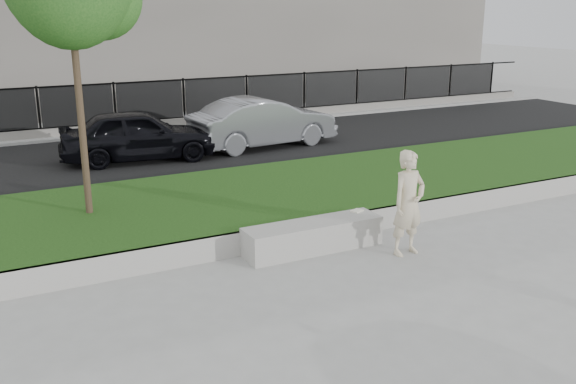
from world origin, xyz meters
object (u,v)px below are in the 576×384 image
book (357,211)px  car_dark (138,135)px  man (408,203)px  stone_bench (313,236)px  car_silver (263,122)px

book → car_dark: 7.48m
man → car_dark: 8.49m
stone_bench → car_silver: size_ratio=0.56×
stone_bench → car_dark: size_ratio=0.60×
stone_bench → book: (0.94, 0.15, 0.25)m
car_silver → man: bearing=164.7°
car_dark → car_silver: bearing=-81.4°
book → car_dark: size_ratio=0.05×
book → car_dark: car_dark is taller
man → book: size_ratio=8.47×
stone_bench → man: (1.26, -0.81, 0.61)m
car_dark → stone_bench: bearing=-165.4°
stone_bench → book: 0.99m
book → car_silver: 7.49m
car_dark → car_silver: car_silver is taller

